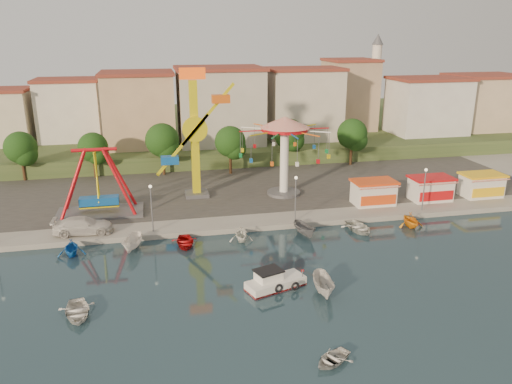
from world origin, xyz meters
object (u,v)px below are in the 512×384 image
object	(u,v)px
kamikaze_tower	(198,137)
cabin_motorboat	(274,282)
wave_swinger	(285,138)
rowboat_a	(77,312)
pirate_ship_ride	(97,183)
skiff	(324,285)
van	(83,225)

from	to	relation	value
kamikaze_tower	cabin_motorboat	bearing A→B (deg)	-81.23
wave_swinger	rowboat_a	distance (m)	34.97
wave_swinger	rowboat_a	size ratio (longest dim) A/B	2.96
kamikaze_tower	rowboat_a	distance (m)	30.18
pirate_ship_ride	skiff	size ratio (longest dim) A/B	2.44
kamikaze_tower	van	size ratio (longest dim) A/B	2.65
cabin_motorboat	rowboat_a	size ratio (longest dim) A/B	1.43
kamikaze_tower	rowboat_a	world-z (taller)	kamikaze_tower
pirate_ship_ride	wave_swinger	size ratio (longest dim) A/B	0.86
wave_swinger	van	world-z (taller)	wave_swinger
pirate_ship_ride	cabin_motorboat	xyz separation A→B (m)	(16.14, -20.81, -3.90)
rowboat_a	pirate_ship_ride	bearing A→B (deg)	81.03
pirate_ship_ride	skiff	world-z (taller)	pirate_ship_ride
kamikaze_tower	wave_swinger	bearing A→B (deg)	-7.90
kamikaze_tower	skiff	size ratio (longest dim) A/B	4.03
rowboat_a	skiff	xyz separation A→B (m)	(20.03, -0.68, 0.38)
van	kamikaze_tower	bearing A→B (deg)	-51.49
pirate_ship_ride	cabin_motorboat	distance (m)	26.62
wave_swinger	rowboat_a	bearing A→B (deg)	-133.29
kamikaze_tower	wave_swinger	xyz separation A→B (m)	(11.06, -1.54, -0.28)
rowboat_a	van	xyz separation A→B (m)	(-1.21, 16.09, 1.10)
skiff	van	bearing A→B (deg)	149.04
cabin_motorboat	skiff	distance (m)	4.32
pirate_ship_ride	kamikaze_tower	distance (m)	13.62
rowboat_a	van	size ratio (longest dim) A/B	0.63
kamikaze_tower	cabin_motorboat	world-z (taller)	kamikaze_tower
cabin_motorboat	van	world-z (taller)	van
kamikaze_tower	wave_swinger	size ratio (longest dim) A/B	1.42
pirate_ship_ride	rowboat_a	bearing A→B (deg)	-90.12
wave_swinger	cabin_motorboat	world-z (taller)	wave_swinger
cabin_motorboat	rowboat_a	world-z (taller)	cabin_motorboat
skiff	rowboat_a	bearing A→B (deg)	-174.60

